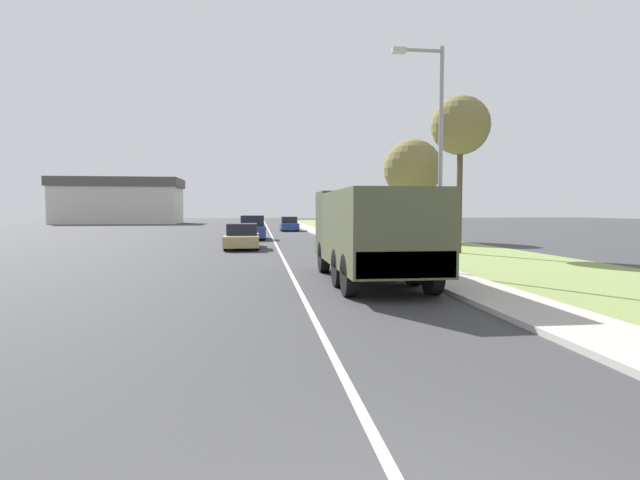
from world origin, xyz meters
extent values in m
plane|color=#38383A|center=(0.00, 40.00, 0.00)|extent=(180.00, 180.00, 0.00)
cube|color=silver|center=(0.00, 40.00, 0.00)|extent=(0.12, 120.00, 0.00)
cube|color=#ADAAA3|center=(4.50, 40.00, 0.06)|extent=(1.80, 120.00, 0.12)
cube|color=olive|center=(8.90, 40.00, 0.01)|extent=(7.00, 120.00, 0.02)
cube|color=#474C38|center=(2.17, 13.97, 1.63)|extent=(2.39, 2.00, 2.17)
cube|color=#4C5138|center=(2.17, 10.41, 1.58)|extent=(2.39, 5.13, 2.08)
cube|color=#474C38|center=(2.17, 7.89, 0.90)|extent=(2.27, 0.10, 0.60)
cube|color=red|center=(1.27, 7.87, 1.10)|extent=(0.12, 0.06, 0.12)
cube|color=red|center=(3.07, 7.87, 1.10)|extent=(0.12, 0.06, 0.12)
cylinder|color=black|center=(1.12, 13.87, 0.52)|extent=(0.30, 1.04, 1.04)
cylinder|color=black|center=(3.22, 13.87, 0.52)|extent=(0.30, 1.04, 1.04)
cylinder|color=black|center=(1.12, 9.13, 0.52)|extent=(0.30, 1.04, 1.04)
cylinder|color=black|center=(3.22, 9.13, 0.52)|extent=(0.30, 1.04, 1.04)
cylinder|color=black|center=(1.12, 10.67, 0.52)|extent=(0.30, 1.04, 1.04)
cylinder|color=black|center=(3.22, 10.67, 0.52)|extent=(0.30, 1.04, 1.04)
cube|color=tan|center=(-1.94, 24.82, 0.46)|extent=(1.81, 4.74, 0.57)
cube|color=black|center=(-1.94, 24.91, 1.06)|extent=(1.60, 2.13, 0.61)
cylinder|color=black|center=(-2.75, 26.34, 0.32)|extent=(0.20, 0.64, 0.64)
cylinder|color=black|center=(-1.13, 26.34, 0.32)|extent=(0.20, 0.64, 0.64)
cylinder|color=black|center=(-2.75, 23.30, 0.32)|extent=(0.20, 0.64, 0.64)
cylinder|color=black|center=(-1.13, 23.30, 0.32)|extent=(0.20, 0.64, 0.64)
cube|color=navy|center=(-1.48, 33.42, 0.56)|extent=(1.84, 4.51, 0.77)
cube|color=black|center=(-1.48, 33.51, 1.33)|extent=(1.62, 2.03, 0.77)
cylinder|color=black|center=(-2.30, 34.86, 0.32)|extent=(0.20, 0.64, 0.64)
cylinder|color=black|center=(-0.66, 34.86, 0.32)|extent=(0.20, 0.64, 0.64)
cylinder|color=black|center=(-2.30, 31.98, 0.32)|extent=(0.20, 0.64, 0.64)
cylinder|color=black|center=(-0.66, 31.98, 0.32)|extent=(0.20, 0.64, 0.64)
cube|color=navy|center=(2.02, 47.50, 0.48)|extent=(1.74, 4.32, 0.61)
cube|color=black|center=(2.02, 47.58, 1.11)|extent=(1.53, 1.95, 0.65)
cylinder|color=black|center=(1.24, 48.88, 0.32)|extent=(0.20, 0.64, 0.64)
cylinder|color=black|center=(2.79, 48.88, 0.32)|extent=(0.20, 0.64, 0.64)
cylinder|color=black|center=(1.24, 46.11, 0.32)|extent=(0.20, 0.64, 0.64)
cylinder|color=black|center=(2.79, 46.11, 0.32)|extent=(0.20, 0.64, 0.64)
cylinder|color=gray|center=(4.75, 12.76, 3.69)|extent=(0.14, 0.14, 7.15)
cylinder|color=gray|center=(4.05, 12.76, 7.12)|extent=(1.40, 0.11, 0.11)
cube|color=#B2B2AD|center=(3.35, 12.76, 7.09)|extent=(0.44, 0.24, 0.16)
cylinder|color=#4C3D2D|center=(8.58, 20.40, 2.70)|extent=(0.27, 0.27, 5.36)
sphere|color=olive|center=(8.58, 20.40, 6.15)|extent=(2.81, 2.81, 2.81)
cylinder|color=brown|center=(9.54, 30.81, 1.93)|extent=(0.24, 0.24, 3.83)
sphere|color=olive|center=(9.54, 30.81, 4.95)|extent=(4.02, 4.02, 4.02)
cube|color=beige|center=(-22.58, 78.43, 2.82)|extent=(18.11, 9.15, 5.63)
cube|color=#514C47|center=(-22.58, 78.43, 6.34)|extent=(18.84, 9.52, 1.41)
camera|label=1|loc=(-1.05, -2.72, 2.10)|focal=28.00mm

